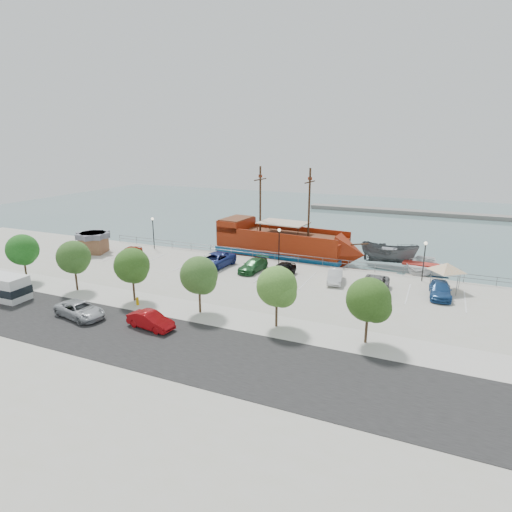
% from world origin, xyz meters
% --- Properties ---
extents(ground, '(160.00, 160.00, 0.00)m').
position_xyz_m(ground, '(0.00, 0.00, -1.00)').
color(ground, slate).
extents(land_slab, '(100.00, 58.00, 1.20)m').
position_xyz_m(land_slab, '(0.00, -21.00, -0.60)').
color(land_slab, '#A8A793').
rests_on(land_slab, ground).
extents(street, '(100.00, 8.00, 0.04)m').
position_xyz_m(street, '(0.00, -16.00, 0.01)').
color(street, black).
rests_on(street, land_slab).
extents(sidewalk, '(100.00, 4.00, 0.05)m').
position_xyz_m(sidewalk, '(0.00, -10.00, 0.01)').
color(sidewalk, beige).
rests_on(sidewalk, land_slab).
extents(seawall_railing, '(50.00, 0.06, 1.00)m').
position_xyz_m(seawall_railing, '(0.00, 7.80, 0.53)').
color(seawall_railing, slate).
rests_on(seawall_railing, land_slab).
extents(far_shore, '(40.00, 3.00, 0.80)m').
position_xyz_m(far_shore, '(10.00, 55.00, -0.60)').
color(far_shore, gray).
rests_on(far_shore, ground).
extents(pirate_ship, '(20.05, 7.09, 12.52)m').
position_xyz_m(pirate_ship, '(-0.16, 11.52, 1.10)').
color(pirate_ship, maroon).
rests_on(pirate_ship, ground).
extents(patrol_boat, '(7.32, 3.40, 2.74)m').
position_xyz_m(patrol_boat, '(11.69, 14.24, 0.37)').
color(patrol_boat, '#535557').
rests_on(patrol_boat, ground).
extents(speedboat, '(5.83, 7.67, 1.49)m').
position_xyz_m(speedboat, '(15.56, 12.70, -0.26)').
color(speedboat, silver).
rests_on(speedboat, ground).
extents(dock_west, '(7.68, 2.61, 0.43)m').
position_xyz_m(dock_west, '(-14.48, 9.20, -0.78)').
color(dock_west, gray).
rests_on(dock_west, ground).
extents(dock_mid, '(7.64, 2.45, 0.43)m').
position_xyz_m(dock_mid, '(9.41, 9.20, -0.78)').
color(dock_mid, gray).
rests_on(dock_mid, ground).
extents(dock_east, '(7.13, 2.91, 0.40)m').
position_xyz_m(dock_east, '(17.41, 9.20, -0.80)').
color(dock_east, gray).
rests_on(dock_east, ground).
extents(shed, '(4.13, 4.13, 2.67)m').
position_xyz_m(shed, '(-23.91, 1.67, 1.42)').
color(shed, brown).
rests_on(shed, land_slab).
extents(canopy_tent, '(4.25, 4.25, 3.18)m').
position_xyz_m(canopy_tent, '(18.18, 4.62, 2.77)').
color(canopy_tent, slate).
rests_on(canopy_tent, land_slab).
extents(street_van, '(5.10, 3.05, 1.33)m').
position_xyz_m(street_van, '(-9.70, -14.86, 0.66)').
color(street_van, '#A3A6AB').
rests_on(street_van, street).
extents(street_sedan, '(4.20, 1.94, 1.33)m').
position_xyz_m(street_sedan, '(-2.96, -14.25, 0.67)').
color(street_sedan, '#98090D').
rests_on(street_sedan, street).
extents(fire_hydrant, '(0.27, 0.27, 0.78)m').
position_xyz_m(fire_hydrant, '(-7.01, -10.80, 0.43)').
color(fire_hydrant, '#C38E07').
rests_on(fire_hydrant, sidewalk).
extents(lamp_post_left, '(0.36, 0.36, 4.28)m').
position_xyz_m(lamp_post_left, '(-18.00, 6.50, 2.94)').
color(lamp_post_left, black).
rests_on(lamp_post_left, land_slab).
extents(lamp_post_mid, '(0.36, 0.36, 4.28)m').
position_xyz_m(lamp_post_mid, '(0.00, 6.50, 2.94)').
color(lamp_post_mid, black).
rests_on(lamp_post_mid, land_slab).
extents(lamp_post_right, '(0.36, 0.36, 4.28)m').
position_xyz_m(lamp_post_right, '(16.00, 6.50, 2.94)').
color(lamp_post_right, black).
rests_on(lamp_post_right, land_slab).
extents(tree_a, '(3.30, 3.20, 5.00)m').
position_xyz_m(tree_a, '(-21.85, -10.07, 3.30)').
color(tree_a, '#473321').
rests_on(tree_a, sidewalk).
extents(tree_b, '(3.30, 3.20, 5.00)m').
position_xyz_m(tree_b, '(-14.85, -10.07, 3.30)').
color(tree_b, '#473321').
rests_on(tree_b, sidewalk).
extents(tree_c, '(3.30, 3.20, 5.00)m').
position_xyz_m(tree_c, '(-7.85, -10.07, 3.30)').
color(tree_c, '#473321').
rests_on(tree_c, sidewalk).
extents(tree_d, '(3.30, 3.20, 5.00)m').
position_xyz_m(tree_d, '(-0.85, -10.07, 3.30)').
color(tree_d, '#473321').
rests_on(tree_d, sidewalk).
extents(tree_e, '(3.30, 3.20, 5.00)m').
position_xyz_m(tree_e, '(6.15, -10.07, 3.30)').
color(tree_e, '#473321').
rests_on(tree_e, sidewalk).
extents(tree_f, '(3.30, 3.20, 5.00)m').
position_xyz_m(tree_f, '(13.15, -10.07, 3.30)').
color(tree_f, '#473321').
rests_on(tree_f, sidewalk).
extents(parked_car_a, '(2.15, 4.28, 1.40)m').
position_xyz_m(parked_car_a, '(-17.99, 1.46, 0.70)').
color(parked_car_a, '#AB3319').
rests_on(parked_car_a, land_slab).
extents(parked_car_c, '(3.32, 6.22, 1.66)m').
position_xyz_m(parked_car_c, '(-6.29, 2.12, 0.83)').
color(parked_car_c, navy).
rests_on(parked_car_c, land_slab).
extents(parked_car_d, '(2.39, 4.79, 1.34)m').
position_xyz_m(parked_car_d, '(-1.64, 2.64, 0.67)').
color(parked_car_d, '#215B2B').
rests_on(parked_car_d, land_slab).
extents(parked_car_e, '(2.26, 4.64, 1.53)m').
position_xyz_m(parked_car_e, '(2.05, 1.96, 0.76)').
color(parked_car_e, black).
rests_on(parked_car_e, land_slab).
extents(parked_car_f, '(2.09, 4.27, 1.35)m').
position_xyz_m(parked_car_f, '(7.72, 2.58, 0.67)').
color(parked_car_f, white).
rests_on(parked_car_f, land_slab).
extents(parked_car_g, '(2.46, 5.22, 1.44)m').
position_xyz_m(parked_car_g, '(11.93, 1.22, 0.72)').
color(parked_car_g, slate).
rests_on(parked_car_g, land_slab).
extents(parked_car_h, '(2.17, 4.77, 1.35)m').
position_xyz_m(parked_car_h, '(17.80, 2.39, 0.68)').
color(parked_car_h, navy).
rests_on(parked_car_h, land_slab).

